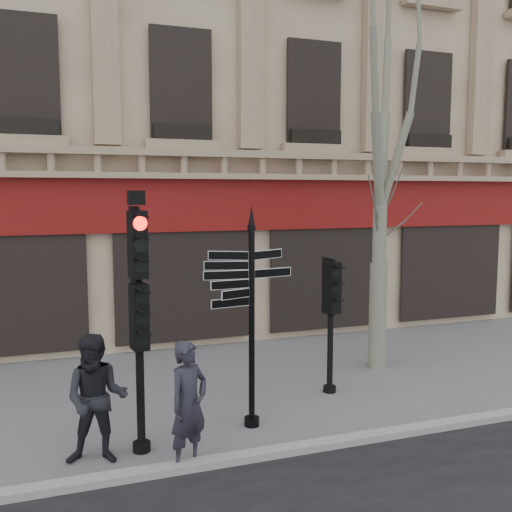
# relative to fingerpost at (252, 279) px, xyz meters

# --- Properties ---
(ground) EXTENTS (80.00, 80.00, 0.00)m
(ground) POSITION_rel_fingerpost_xyz_m (-0.03, 0.23, -2.48)
(ground) COLOR slate
(ground) RESTS_ON ground
(kerb) EXTENTS (80.00, 0.25, 0.12)m
(kerb) POSITION_rel_fingerpost_xyz_m (-0.03, -1.17, -2.42)
(kerb) COLOR #999791
(kerb) RESTS_ON ground
(building) EXTENTS (28.00, 15.52, 18.00)m
(building) POSITION_rel_fingerpost_xyz_m (-0.03, 12.71, 6.50)
(building) COLOR tan
(building) RESTS_ON ground
(fingerpost) EXTENTS (1.59, 1.59, 3.70)m
(fingerpost) POSITION_rel_fingerpost_xyz_m (0.00, 0.00, 0.00)
(fingerpost) COLOR black
(fingerpost) RESTS_ON ground
(traffic_signal_main) EXTENTS (0.47, 0.37, 3.92)m
(traffic_signal_main) POSITION_rel_fingerpost_xyz_m (-1.88, -0.35, -0.01)
(traffic_signal_main) COLOR black
(traffic_signal_main) RESTS_ON ground
(traffic_signal_secondary) EXTENTS (0.46, 0.34, 2.58)m
(traffic_signal_secondary) POSITION_rel_fingerpost_xyz_m (1.98, 1.04, -0.69)
(traffic_signal_secondary) COLOR black
(traffic_signal_secondary) RESTS_ON ground
(plane_tree) EXTENTS (3.42, 3.42, 9.08)m
(plane_tree) POSITION_rel_fingerpost_xyz_m (3.70, 2.14, 3.89)
(plane_tree) COLOR gray
(plane_tree) RESTS_ON ground
(pedestrian_a) EXTENTS (0.80, 0.72, 1.83)m
(pedestrian_a) POSITION_rel_fingerpost_xyz_m (-1.31, -1.07, -1.57)
(pedestrian_a) COLOR #24222E
(pedestrian_a) RESTS_ON ground
(pedestrian_b) EXTENTS (1.07, 0.93, 1.89)m
(pedestrian_b) POSITION_rel_fingerpost_xyz_m (-2.53, -0.49, -1.54)
(pedestrian_b) COLOR black
(pedestrian_b) RESTS_ON ground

